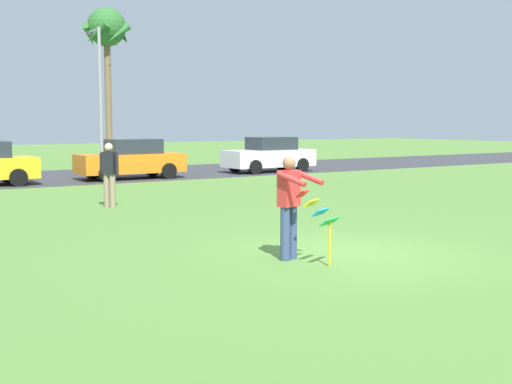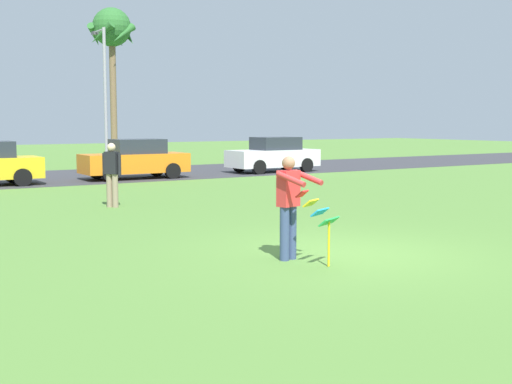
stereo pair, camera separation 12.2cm
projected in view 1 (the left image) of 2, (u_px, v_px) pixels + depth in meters
ground_plane at (346, 253)px, 11.69m from camera, size 120.00×120.00×0.00m
road_strip at (45, 178)px, 27.35m from camera, size 120.00×8.00×0.01m
person_kite_flyer at (290, 203)px, 11.04m from camera, size 0.65×0.73×1.73m
kite_held at (321, 215)px, 10.63m from camera, size 0.60×0.73×1.20m
parked_car_orange at (131, 160)px, 26.78m from camera, size 4.22×1.87×1.60m
parked_car_white at (269, 155)px, 30.42m from camera, size 4.22×1.88×1.60m
palm_tree_centre_far at (107, 34)px, 36.32m from camera, size 2.58×2.71×8.49m
streetlight_pole at (99, 88)px, 33.69m from camera, size 0.24×1.65×7.00m
person_walker_near at (109, 173)px, 17.83m from camera, size 0.39×0.48×1.73m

